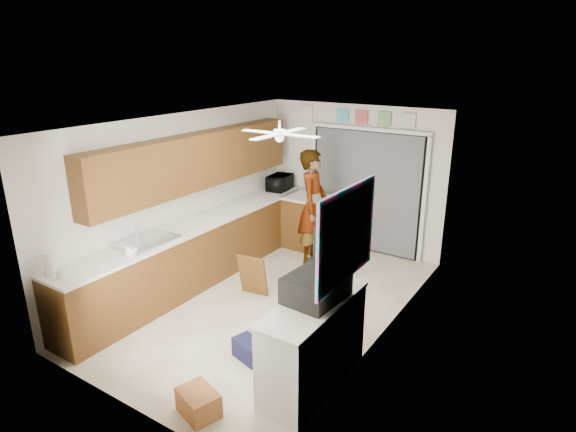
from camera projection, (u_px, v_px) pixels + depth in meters
The scene contains 40 objects.
floor at pixel (272, 301), 6.73m from camera, with size 5.00×5.00×0.00m, color beige.
ceiling at pixel (270, 121), 5.93m from camera, with size 5.00×5.00×0.00m, color white.
wall_back at pixel (354, 178), 8.32m from camera, with size 3.20×3.20×0.00m, color white.
wall_front at pixel (113, 292), 4.34m from camera, with size 3.20×3.20×0.00m, color white.
wall_left at pixel (183, 198), 7.16m from camera, with size 5.00×5.00×0.00m, color white.
wall_right at pixel (386, 242), 5.50m from camera, with size 5.00×5.00×0.00m, color white.
left_base_cabinets at pixel (201, 252), 7.26m from camera, with size 0.60×4.80×0.90m, color brown.
left_countertop at pixel (200, 223), 7.10m from camera, with size 0.62×4.80×0.04m, color white.
upper_cabinets at pixel (198, 161), 7.06m from camera, with size 0.32×4.00×0.80m, color brown.
sink_basin at pixel (147, 242), 6.30m from camera, with size 0.50×0.76×0.06m, color silver.
faucet at pixel (137, 232), 6.36m from camera, with size 0.03×0.03×0.22m, color silver.
peninsula_base at pixel (314, 224), 8.43m from camera, with size 1.00×0.60×0.90m, color brown.
peninsula_top at pixel (314, 199), 8.28m from camera, with size 1.04×0.64×0.04m, color white.
back_opening_recess at pixel (366, 192), 8.23m from camera, with size 2.00×0.06×2.10m, color black.
curtain_panel at pixel (365, 192), 8.20m from camera, with size 1.90×0.03×2.05m, color slate.
door_trim_left at pixel (314, 184), 8.73m from camera, with size 0.06×0.04×2.10m, color white.
door_trim_right at pixel (424, 201), 7.68m from camera, with size 0.06×0.04×2.10m, color white.
door_trim_head at pixel (369, 129), 7.86m from camera, with size 2.10×0.04×0.06m, color white.
header_frame_1 at pixel (342, 116), 8.08m from camera, with size 0.22×0.02×0.22m, color #4EBFD0.
header_frame_2 at pixel (362, 117), 7.90m from camera, with size 0.22×0.02×0.22m, color #CB4C55.
header_frame_3 at pixel (384, 119), 7.70m from camera, with size 0.22×0.02×0.22m, color #64B067.
header_frame_4 at pixel (409, 121), 7.49m from camera, with size 0.22×0.02×0.22m, color silver.
route66_sign at pixel (307, 113), 8.45m from camera, with size 0.22×0.02×0.26m, color silver.
right_counter_base at pixel (313, 345), 4.94m from camera, with size 0.50×1.40×0.90m, color white.
right_counter_top at pixel (313, 304), 4.79m from camera, with size 0.54×1.44×0.04m, color white.
abstract_painting at pixel (347, 235), 4.59m from camera, with size 0.03×1.15×0.95m, color #FD5DE5.
ceiling_fan at pixel (279, 134), 6.15m from camera, with size 1.14×1.14×0.24m, color white.
microwave at pixel (280, 183), 8.69m from camera, with size 0.49×0.34×0.27m, color black.
cup at pixel (133, 251), 5.93m from camera, with size 0.11×0.11×0.09m, color white.
jar_a at pixel (128, 250), 5.90m from camera, with size 0.09×0.09×0.12m, color silver.
jar_b at pixel (60, 274), 5.28m from camera, with size 0.07×0.07×0.11m, color silver.
paper_towel_roll at pixel (49, 264), 5.34m from camera, with size 0.13×0.13×0.28m, color white.
suitcase at pixel (316, 286), 4.82m from camera, with size 0.48×0.64×0.27m, color black.
suitcase_rim at pixel (316, 296), 4.86m from camera, with size 0.44×0.58×0.02m, color yellow.
suitcase_lid at pixel (331, 254), 4.97m from camera, with size 0.42×0.03×0.50m, color black.
cardboard_box at pixel (199, 403), 4.60m from camera, with size 0.40×0.30×0.25m, color #AD6236.
navy_crate at pixel (253, 348), 5.46m from camera, with size 0.38×0.32×0.23m, color #141533.
cabinet_door_panel at pixel (253, 275), 6.80m from camera, with size 0.42×0.03×0.63m, color brown.
man at pixel (313, 207), 7.80m from camera, with size 0.68×0.45×1.87m, color white.
dog at pixel (311, 274), 7.01m from camera, with size 0.26×0.61×0.48m, color black.
Camera 1 is at (3.45, -4.91, 3.29)m, focal length 30.00 mm.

